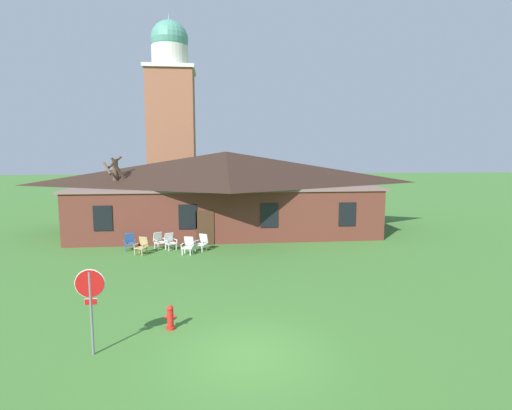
# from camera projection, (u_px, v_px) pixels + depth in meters

# --- Properties ---
(ground_plane) EXTENTS (200.00, 200.00, 0.00)m
(ground_plane) POSITION_uv_depth(u_px,v_px,m) (249.00, 355.00, 11.12)
(ground_plane) COLOR #3D702D
(brick_building) EXTENTS (20.74, 10.40, 5.71)m
(brick_building) POSITION_uv_depth(u_px,v_px,m) (226.00, 190.00, 29.31)
(brick_building) COLOR brown
(brick_building) RESTS_ON ground
(dome_tower) EXTENTS (5.18, 5.18, 20.22)m
(dome_tower) POSITION_uv_depth(u_px,v_px,m) (172.00, 118.00, 42.84)
(dome_tower) COLOR #93563D
(dome_tower) RESTS_ON ground
(stop_sign) EXTENTS (0.81, 0.07, 2.45)m
(stop_sign) POSITION_uv_depth(u_px,v_px,m) (90.00, 295.00, 10.95)
(stop_sign) COLOR slate
(stop_sign) RESTS_ON ground
(lawn_chair_by_porch) EXTENTS (0.73, 0.77, 0.96)m
(lawn_chair_by_porch) POSITION_uv_depth(u_px,v_px,m) (129.00, 241.00, 23.21)
(lawn_chair_by_porch) COLOR #2D5693
(lawn_chair_by_porch) RESTS_ON ground
(lawn_chair_near_door) EXTENTS (0.80, 0.84, 0.96)m
(lawn_chair_near_door) POSITION_uv_depth(u_px,v_px,m) (142.00, 245.00, 22.23)
(lawn_chair_near_door) COLOR tan
(lawn_chair_near_door) RESTS_ON ground
(lawn_chair_left_end) EXTENTS (0.85, 0.87, 0.96)m
(lawn_chair_left_end) POSITION_uv_depth(u_px,v_px,m) (159.00, 240.00, 23.53)
(lawn_chair_left_end) COLOR silver
(lawn_chair_left_end) RESTS_ON ground
(lawn_chair_middle) EXTENTS (0.82, 0.86, 0.96)m
(lawn_chair_middle) POSITION_uv_depth(u_px,v_px,m) (170.00, 241.00, 23.32)
(lawn_chair_middle) COLOR white
(lawn_chair_middle) RESTS_ON ground
(lawn_chair_right_end) EXTENTS (0.74, 0.78, 0.96)m
(lawn_chair_right_end) POSITION_uv_depth(u_px,v_px,m) (188.00, 245.00, 22.27)
(lawn_chair_right_end) COLOR white
(lawn_chair_right_end) RESTS_ON ground
(lawn_chair_far_side) EXTENTS (0.84, 0.87, 0.96)m
(lawn_chair_far_side) POSITION_uv_depth(u_px,v_px,m) (202.00, 242.00, 23.05)
(lawn_chair_far_side) COLOR silver
(lawn_chair_far_side) RESTS_ON ground
(bare_tree_beside_building) EXTENTS (1.61, 1.63, 5.44)m
(bare_tree_beside_building) POSITION_uv_depth(u_px,v_px,m) (117.00, 193.00, 26.47)
(bare_tree_beside_building) COLOR brown
(bare_tree_beside_building) RESTS_ON ground
(fire_hydrant) EXTENTS (0.36, 0.28, 0.79)m
(fire_hydrant) POSITION_uv_depth(u_px,v_px,m) (170.00, 318.00, 12.74)
(fire_hydrant) COLOR red
(fire_hydrant) RESTS_ON ground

